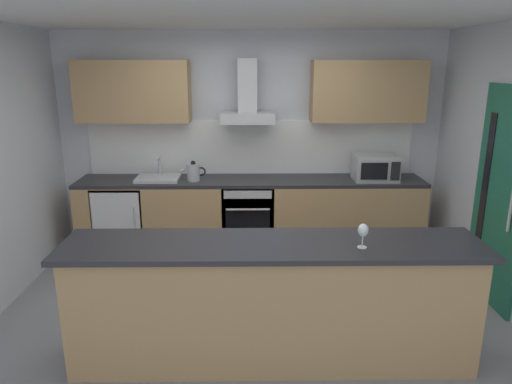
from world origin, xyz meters
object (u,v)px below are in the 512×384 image
kettle (193,172)px  wine_glass (363,231)px  oven (248,215)px  microwave (375,168)px  sink (158,178)px  refrigerator (123,219)px  range_hood (248,102)px

kettle → wine_glass: bearing=-57.1°
oven → wine_glass: size_ratio=4.50×
microwave → kettle: bearing=-179.8°
sink → wine_glass: 2.96m
refrigerator → sink: (0.45, 0.01, 0.50)m
refrigerator → wine_glass: bearing=-44.4°
sink → kettle: 0.43m
sink → range_hood: size_ratio=0.69×
refrigerator → sink: sink is taller
oven → kettle: bearing=-176.9°
refrigerator → wine_glass: wine_glass is taller
sink → wine_glass: bearing=-50.7°
sink → kettle: bearing=-6.1°
oven → sink: bearing=179.4°
range_hood → microwave: bearing=-6.0°
oven → wine_glass: wine_glass is taller
oven → sink: sink is taller
sink → microwave: bearing=-0.9°
sink → range_hood: range_hood is taller
range_hood → wine_glass: 2.63m
oven → range_hood: range_hood is taller
wine_glass → microwave: bearing=73.4°
range_hood → refrigerator: bearing=-175.0°
kettle → range_hood: 1.02m
wine_glass → refrigerator: bearing=135.6°
sink → refrigerator: bearing=-178.2°
microwave → sink: (-2.54, 0.04, -0.12)m
oven → wine_glass: bearing=-70.2°
refrigerator → kettle: (0.87, -0.03, 0.58)m
oven → refrigerator: 1.50m
kettle → oven: bearing=3.1°
kettle → microwave: bearing=0.2°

